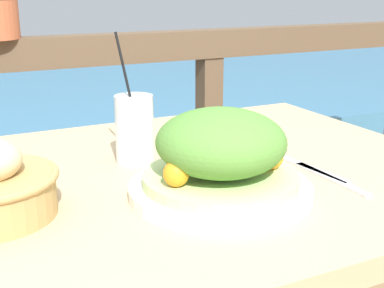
{
  "coord_description": "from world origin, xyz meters",
  "views": [
    {
      "loc": [
        -0.4,
        -0.83,
        1.1
      ],
      "look_at": [
        -0.0,
        -0.03,
        0.83
      ],
      "focal_mm": 50.0,
      "sensor_mm": 36.0,
      "label": 1
    }
  ],
  "objects": [
    {
      "name": "fork",
      "position": [
        0.21,
        -0.16,
        0.77
      ],
      "size": [
        0.02,
        0.18,
        0.0
      ],
      "color": "silver",
      "rests_on": "patio_table"
    },
    {
      "name": "knife",
      "position": [
        0.21,
        -0.1,
        0.77
      ],
      "size": [
        0.03,
        0.18,
        0.0
      ],
      "color": "silver",
      "rests_on": "patio_table"
    },
    {
      "name": "drink_glass",
      "position": [
        -0.06,
        0.09,
        0.84
      ],
      "size": [
        0.07,
        0.07,
        0.24
      ],
      "color": "silver",
      "rests_on": "patio_table"
    },
    {
      "name": "salad_plate",
      "position": [
        -0.0,
        -0.13,
        0.83
      ],
      "size": [
        0.29,
        0.29,
        0.14
      ],
      "color": "silver",
      "rests_on": "patio_table"
    },
    {
      "name": "railing_fence",
      "position": [
        0.0,
        0.75,
        0.69
      ],
      "size": [
        2.8,
        0.08,
        0.95
      ],
      "color": "brown",
      "rests_on": "ground_plane"
    },
    {
      "name": "patio_table",
      "position": [
        0.0,
        0.0,
        0.66
      ],
      "size": [
        1.02,
        0.79,
        0.77
      ],
      "color": "tan",
      "rests_on": "ground_plane"
    }
  ]
}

